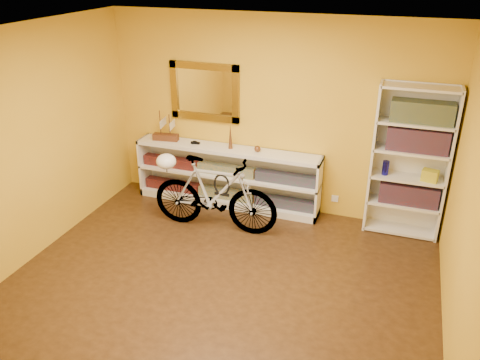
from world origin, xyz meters
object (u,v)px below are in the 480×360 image
(bookcase, at_px, (409,163))
(bicycle, at_px, (214,194))
(helmet, at_px, (166,161))
(console_unit, at_px, (227,176))

(bookcase, xyz_separation_m, bicycle, (-2.25, -0.71, -0.46))
(bicycle, bearing_deg, bookcase, -75.03)
(bicycle, xyz_separation_m, helmet, (-0.64, -0.03, 0.37))
(console_unit, relative_size, helmet, 10.15)
(bookcase, xyz_separation_m, helmet, (-2.89, -0.74, -0.09))
(bookcase, bearing_deg, bicycle, -162.42)
(bookcase, relative_size, bicycle, 1.14)
(bicycle, bearing_deg, console_unit, 5.15)
(bookcase, bearing_deg, helmet, -165.58)
(console_unit, distance_m, bookcase, 2.40)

